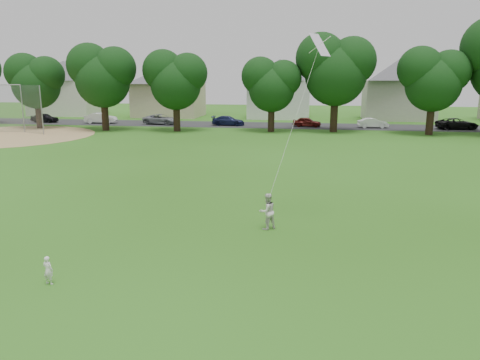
# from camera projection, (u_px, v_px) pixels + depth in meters

# --- Properties ---
(ground) EXTENTS (160.00, 160.00, 0.00)m
(ground) POSITION_uv_depth(u_px,v_px,m) (166.00, 257.00, 15.81)
(ground) COLOR #275513
(ground) RESTS_ON ground
(street) EXTENTS (90.00, 7.00, 0.01)m
(street) POSITION_uv_depth(u_px,v_px,m) (273.00, 125.00, 56.28)
(street) COLOR #2D2D30
(street) RESTS_ON ground
(dirt_infield) EXTENTS (18.00, 18.00, 0.02)m
(dirt_infield) POSITION_uv_depth(u_px,v_px,m) (1.00, 136.00, 46.70)
(dirt_infield) COLOR #9E7F51
(dirt_infield) RESTS_ON ground
(toddler) EXTENTS (0.35, 0.25, 0.88)m
(toddler) POSITION_uv_depth(u_px,v_px,m) (48.00, 270.00, 13.67)
(toddler) COLOR white
(toddler) RESTS_ON ground
(older_boy) EXTENTS (0.90, 0.88, 1.46)m
(older_boy) POSITION_uv_depth(u_px,v_px,m) (267.00, 211.00, 18.50)
(older_boy) COLOR silver
(older_boy) RESTS_ON ground
(kite) EXTENTS (1.43, 1.54, 6.84)m
(kite) POSITION_uv_depth(u_px,v_px,m) (294.00, 124.00, 18.51)
(kite) COLOR silver
(kite) RESTS_ON ground
(tree_row) EXTENTS (80.94, 9.34, 11.86)m
(tree_row) POSITION_uv_depth(u_px,v_px,m) (323.00, 69.00, 48.09)
(tree_row) COLOR black
(tree_row) RESTS_ON ground
(parked_cars) EXTENTS (62.49, 2.61, 1.29)m
(parked_cars) POSITION_uv_depth(u_px,v_px,m) (274.00, 121.00, 55.15)
(parked_cars) COLOR black
(parked_cars) RESTS_ON ground
(house_row) EXTENTS (77.48, 13.67, 10.14)m
(house_row) POSITION_uv_depth(u_px,v_px,m) (285.00, 82.00, 64.72)
(house_row) COLOR silver
(house_row) RESTS_ON ground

